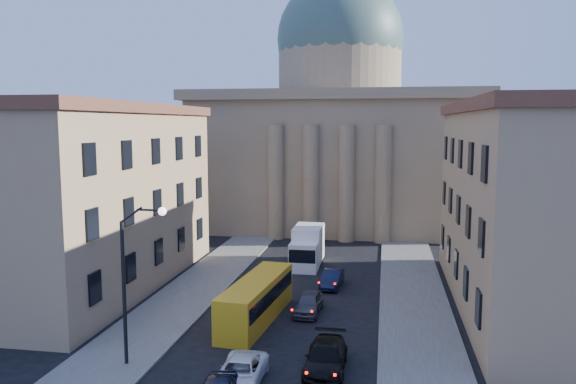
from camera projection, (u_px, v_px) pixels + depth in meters
name	position (u px, v px, depth m)	size (l,w,h in m)	color
sidewalk_left	(176.00, 305.00, 40.55)	(5.00, 60.00, 0.15)	#595751
sidewalk_right	(417.00, 319.00, 37.66)	(5.00, 60.00, 0.15)	#595751
church	(338.00, 133.00, 74.31)	(68.02, 28.76, 36.60)	#806E4E
building_left	(92.00, 195.00, 45.01)	(11.60, 26.60, 14.70)	#9E895D
building_right	(541.00, 206.00, 39.23)	(11.60, 26.60, 14.70)	#9E895D
street_lamp	(133.00, 272.00, 29.87)	(2.62, 0.44, 8.83)	black
car_left_mid	(240.00, 373.00, 28.25)	(2.20, 4.76, 1.32)	white
car_right_mid	(326.00, 358.00, 29.83)	(2.12, 5.21, 1.51)	black
car_right_far	(309.00, 303.00, 39.02)	(1.70, 4.22, 1.44)	#48484D
car_right_distant	(332.00, 279.00, 45.32)	(1.44, 4.12, 1.36)	black
city_bus	(257.00, 299.00, 37.47)	(3.20, 10.12, 2.80)	gold
box_truck	(307.00, 248.00, 52.07)	(2.58, 6.44, 3.54)	white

